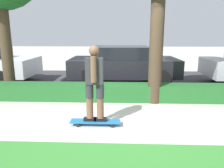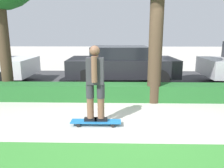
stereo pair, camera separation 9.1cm
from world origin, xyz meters
The scene contains 6 objects.
ground_plane centered at (0.00, 0.00, 0.00)m, with size 60.00×60.00×0.00m, color #BCB7AD.
street_asphalt centered at (0.00, 4.20, 0.00)m, with size 17.99×5.00×0.01m.
hedge_row centered at (0.00, 1.60, 0.23)m, with size 17.99×0.60×0.46m.
skateboard centered at (-0.52, -0.23, 0.08)m, with size 1.04×0.24×0.10m.
skater_person centered at (-0.52, -0.23, 0.92)m, with size 0.48×0.40×1.54m.
parked_car_middle centered at (0.07, 3.65, 0.77)m, with size 3.96×2.04×1.42m.
Camera 1 is at (0.00, -4.45, 1.85)m, focal length 35.00 mm.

